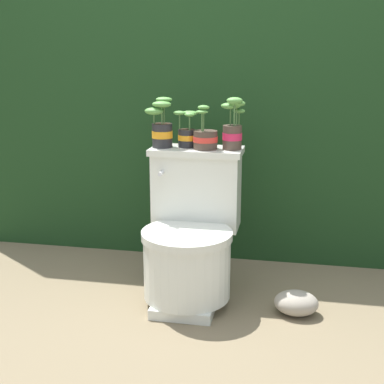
# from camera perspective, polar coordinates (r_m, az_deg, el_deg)

# --- Properties ---
(ground_plane) EXTENTS (12.00, 12.00, 0.00)m
(ground_plane) POSITION_cam_1_polar(r_m,az_deg,el_deg) (2.62, -0.74, -11.98)
(ground_plane) COLOR #75664C
(hedge_backdrop) EXTENTS (3.00, 0.92, 1.75)m
(hedge_backdrop) POSITION_cam_1_polar(r_m,az_deg,el_deg) (3.44, 3.02, 9.65)
(hedge_backdrop) COLOR #193819
(hedge_backdrop) RESTS_ON ground
(toilet) EXTENTS (0.45, 0.58, 0.72)m
(toilet) POSITION_cam_1_polar(r_m,az_deg,el_deg) (2.59, -0.13, -4.70)
(toilet) COLOR silver
(toilet) RESTS_ON ground
(potted_plant_left) EXTENTS (0.13, 0.10, 0.25)m
(potted_plant_left) POSITION_cam_1_polar(r_m,az_deg,el_deg) (2.64, -3.28, 6.88)
(potted_plant_left) COLOR #262628
(potted_plant_left) RESTS_ON toilet
(potted_plant_midleft) EXTENTS (0.12, 0.11, 0.18)m
(potted_plant_midleft) POSITION_cam_1_polar(r_m,az_deg,el_deg) (2.65, -0.54, 6.32)
(potted_plant_midleft) COLOR #262628
(potted_plant_midleft) RESTS_ON toilet
(potted_plant_middle) EXTENTS (0.12, 0.12, 0.21)m
(potted_plant_middle) POSITION_cam_1_polar(r_m,az_deg,el_deg) (2.59, 1.42, 5.83)
(potted_plant_middle) COLOR #47382D
(potted_plant_middle) RESTS_ON toilet
(potted_plant_midright) EXTENTS (0.12, 0.10, 0.25)m
(potted_plant_midright) POSITION_cam_1_polar(r_m,az_deg,el_deg) (2.59, 4.37, 6.86)
(potted_plant_midright) COLOR #47382D
(potted_plant_midright) RESTS_ON toilet
(garden_stone) EXTENTS (0.20, 0.16, 0.11)m
(garden_stone) POSITION_cam_1_polar(r_m,az_deg,el_deg) (2.56, 11.05, -11.54)
(garden_stone) COLOR #9E9384
(garden_stone) RESTS_ON ground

